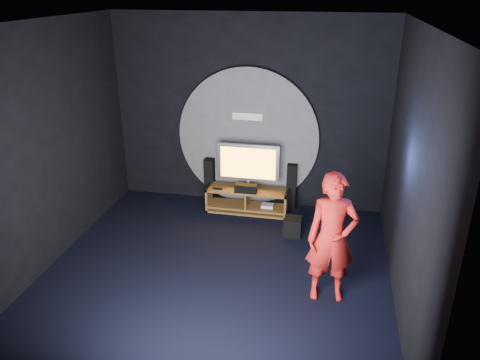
% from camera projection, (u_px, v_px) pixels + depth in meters
% --- Properties ---
extents(floor, '(5.00, 5.00, 0.00)m').
position_uv_depth(floor, '(217.00, 272.00, 6.90)').
color(floor, black).
rests_on(floor, ground).
extents(back_wall, '(5.00, 0.04, 3.50)m').
position_uv_depth(back_wall, '(248.00, 113.00, 8.48)').
color(back_wall, black).
rests_on(back_wall, ground).
extents(front_wall, '(5.00, 0.04, 3.50)m').
position_uv_depth(front_wall, '(141.00, 263.00, 3.97)').
color(front_wall, black).
rests_on(front_wall, ground).
extents(left_wall, '(0.04, 5.00, 3.50)m').
position_uv_depth(left_wall, '(45.00, 149.00, 6.68)').
color(left_wall, black).
rests_on(left_wall, ground).
extents(right_wall, '(0.04, 5.00, 3.50)m').
position_uv_depth(right_wall, '(410.00, 175.00, 5.76)').
color(right_wall, black).
rests_on(right_wall, ground).
extents(ceiling, '(5.00, 5.00, 0.01)m').
position_uv_depth(ceiling, '(211.00, 22.00, 5.53)').
color(ceiling, black).
rests_on(ceiling, back_wall).
extents(wall_disc_panel, '(2.60, 0.11, 2.60)m').
position_uv_depth(wall_disc_panel, '(248.00, 138.00, 8.60)').
color(wall_disc_panel, '#515156').
rests_on(wall_disc_panel, ground).
extents(media_console, '(1.49, 0.45, 0.45)m').
position_uv_depth(media_console, '(248.00, 202.00, 8.66)').
color(media_console, brown).
rests_on(media_console, ground).
extents(tv, '(1.13, 0.22, 0.84)m').
position_uv_depth(tv, '(248.00, 164.00, 8.45)').
color(tv, '#B5B5BD').
rests_on(tv, media_console).
extents(center_speaker, '(0.40, 0.15, 0.15)m').
position_uv_depth(center_speaker, '(246.00, 188.00, 8.40)').
color(center_speaker, black).
rests_on(center_speaker, media_console).
extents(remote, '(0.18, 0.05, 0.02)m').
position_uv_depth(remote, '(218.00, 189.00, 8.55)').
color(remote, black).
rests_on(remote, media_console).
extents(tower_speaker_left, '(0.18, 0.20, 0.88)m').
position_uv_depth(tower_speaker_left, '(210.00, 181.00, 8.94)').
color(tower_speaker_left, black).
rests_on(tower_speaker_left, ground).
extents(tower_speaker_right, '(0.18, 0.20, 0.88)m').
position_uv_depth(tower_speaker_right, '(291.00, 186.00, 8.69)').
color(tower_speaker_right, black).
rests_on(tower_speaker_right, ground).
extents(subwoofer, '(0.29, 0.29, 0.32)m').
position_uv_depth(subwoofer, '(293.00, 227.00, 7.85)').
color(subwoofer, black).
rests_on(subwoofer, ground).
extents(player, '(0.71, 0.52, 1.79)m').
position_uv_depth(player, '(332.00, 239.00, 6.03)').
color(player, red).
rests_on(player, ground).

